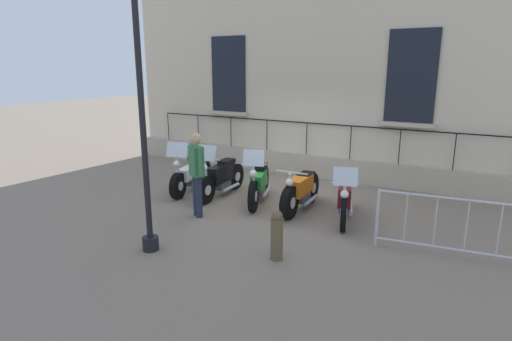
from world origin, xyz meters
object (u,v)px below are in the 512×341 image
at_px(motorcycle_white, 191,174).
at_px(pedestrian_standing, 197,170).
at_px(motorcycle_orange, 301,191).
at_px(bollard, 277,235).
at_px(motorcycle_maroon, 344,199).
at_px(motorcycle_black, 220,178).
at_px(crowd_barrier, 451,225).
at_px(lamppost, 138,47).
at_px(motorcycle_green, 259,184).

relative_size(motorcycle_white, pedestrian_standing, 1.18).
height_order(motorcycle_orange, bollard, motorcycle_orange).
height_order(motorcycle_white, pedestrian_standing, pedestrian_standing).
distance_m(motorcycle_orange, motorcycle_maroon, 1.04).
bearing_deg(motorcycle_black, pedestrian_standing, 15.01).
bearing_deg(crowd_barrier, lamppost, -63.65).
xyz_separation_m(motorcycle_white, crowd_barrier, (0.96, 6.11, 0.14)).
relative_size(motorcycle_orange, bollard, 2.31).
bearing_deg(pedestrian_standing, motorcycle_orange, 130.09).
height_order(motorcycle_green, pedestrian_standing, pedestrian_standing).
relative_size(motorcycle_white, lamppost, 0.42).
bearing_deg(motorcycle_maroon, motorcycle_white, -91.62).
height_order(motorcycle_black, motorcycle_orange, motorcycle_black).
xyz_separation_m(lamppost, bollard, (-0.76, 2.06, -2.97)).
bearing_deg(motorcycle_black, motorcycle_maroon, 88.46).
bearing_deg(motorcycle_green, lamppost, -6.42).
height_order(motorcycle_white, motorcycle_maroon, motorcycle_white).
bearing_deg(motorcycle_black, lamppost, 12.26).
bearing_deg(motorcycle_green, pedestrian_standing, -24.76).
bearing_deg(crowd_barrier, motorcycle_white, -98.97).
bearing_deg(crowd_barrier, motorcycle_maroon, -112.40).
xyz_separation_m(motorcycle_green, crowd_barrier, (0.98, 4.15, 0.12)).
height_order(crowd_barrier, pedestrian_standing, pedestrian_standing).
relative_size(motorcycle_green, bollard, 2.34).
bearing_deg(motorcycle_white, pedestrian_standing, 41.90).
distance_m(motorcycle_black, bollard, 3.66).
bearing_deg(lamppost, motorcycle_green, 173.58).
bearing_deg(motorcycle_orange, bollard, 14.72).
height_order(lamppost, pedestrian_standing, lamppost).
height_order(motorcycle_maroon, pedestrian_standing, pedestrian_standing).
distance_m(crowd_barrier, bollard, 2.86).
distance_m(lamppost, crowd_barrier, 5.77).
bearing_deg(lamppost, motorcycle_orange, 156.20).
bearing_deg(bollard, motorcycle_orange, -165.28).
xyz_separation_m(motorcycle_maroon, bollard, (2.33, -0.39, -0.03)).
distance_m(motorcycle_orange, crowd_barrier, 3.25).
bearing_deg(pedestrian_standing, motorcycle_green, 155.24).
bearing_deg(lamppost, motorcycle_black, -167.74).
height_order(motorcycle_black, crowd_barrier, motorcycle_black).
bearing_deg(motorcycle_white, motorcycle_maroon, 88.38).
xyz_separation_m(lamppost, crowd_barrier, (-2.23, 4.51, -2.82)).
xyz_separation_m(motorcycle_green, lamppost, (3.21, -0.36, 2.95)).
relative_size(lamppost, pedestrian_standing, 2.84).
xyz_separation_m(motorcycle_orange, lamppost, (3.21, -1.41, 2.96)).
xyz_separation_m(motorcycle_black, motorcycle_orange, (-0.04, 2.10, -0.02)).
bearing_deg(motorcycle_white, lamppost, 26.63).
height_order(motorcycle_green, motorcycle_maroon, motorcycle_green).
bearing_deg(pedestrian_standing, motorcycle_maroon, 115.70).
distance_m(motorcycle_orange, bollard, 2.54).
bearing_deg(motorcycle_orange, lamppost, -23.80).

